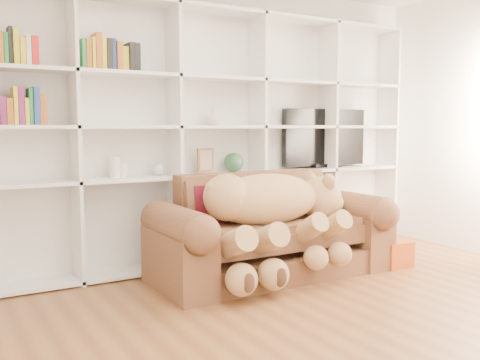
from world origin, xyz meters
TOP-DOWN VIEW (x-y plane):
  - floor at (0.00, 0.00)m, footprint 5.00×5.00m
  - wall_back at (0.00, 2.50)m, footprint 5.00×0.02m
  - bookshelf at (-0.24, 2.36)m, footprint 4.43×0.35m
  - sofa at (0.20, 1.69)m, footprint 2.11×0.91m
  - teddy_bear at (0.11, 1.52)m, footprint 1.49×0.84m
  - throw_pillow at (-0.28, 1.84)m, footprint 0.38×0.25m
  - gift_box at (1.34, 1.35)m, footprint 0.30×0.28m
  - tv at (1.33, 2.35)m, footprint 1.06×0.18m
  - picture_frame at (-0.13, 2.30)m, footprint 0.18×0.06m
  - green_vase at (0.18, 2.30)m, footprint 0.19×0.19m
  - figurine_tall at (-0.99, 2.30)m, footprint 0.12×0.12m
  - figurine_short at (-0.92, 2.30)m, footprint 0.08×0.08m
  - snow_globe at (-0.60, 2.30)m, footprint 0.11×0.11m
  - shelf_vase at (-0.04, 2.30)m, footprint 0.22×0.22m

SIDE VIEW (x-z plane):
  - floor at x=0.00m, z-range 0.00..0.00m
  - gift_box at x=1.34m, z-range 0.00..0.24m
  - sofa at x=0.20m, z-range -0.11..0.78m
  - teddy_bear at x=0.11m, z-range 0.17..1.04m
  - throw_pillow at x=-0.28m, z-range 0.44..0.81m
  - snow_globe at x=-0.60m, z-range 0.87..0.98m
  - figurine_short at x=-0.92m, z-range 0.86..0.99m
  - figurine_tall at x=-0.99m, z-range 0.86..1.05m
  - green_vase at x=0.18m, z-range 0.86..1.05m
  - picture_frame at x=-0.13m, z-range 0.88..1.10m
  - tv at x=1.33m, z-range 0.86..1.48m
  - bookshelf at x=-0.24m, z-range 0.11..2.51m
  - wall_back at x=0.00m, z-range 0.00..2.70m
  - shelf_vase at x=-0.04m, z-range 1.31..1.49m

